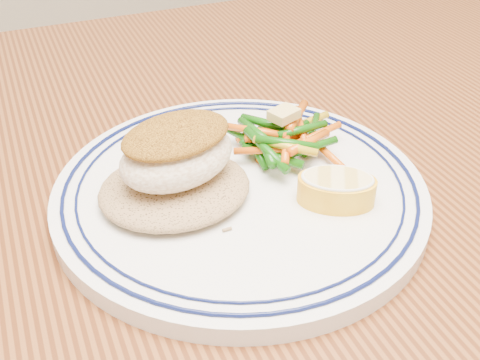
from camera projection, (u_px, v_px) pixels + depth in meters
name	position (u px, v px, depth m)	size (l,w,h in m)	color
dining_table	(260.00, 275.00, 0.55)	(1.50, 0.90, 0.75)	#4D240F
plate	(240.00, 191.00, 0.48)	(0.29, 0.29, 0.02)	white
rice_pilaf	(174.00, 185.00, 0.45)	(0.12, 0.10, 0.02)	#937249
fish_fillet	(177.00, 151.00, 0.44)	(0.11, 0.09, 0.05)	#F9E8CD
vegetable_pile	(282.00, 138.00, 0.50)	(0.11, 0.10, 0.03)	#D8570A
butter_pat	(284.00, 114.00, 0.50)	(0.02, 0.02, 0.01)	#DCC16B
lemon_wedge	(337.00, 188.00, 0.45)	(0.07, 0.07, 0.02)	yellow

